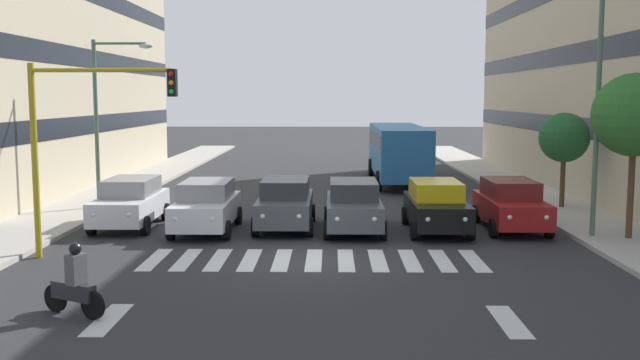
% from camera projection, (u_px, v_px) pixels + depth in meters
% --- Properties ---
extents(ground_plane, '(180.00, 180.00, 0.00)m').
position_uv_depth(ground_plane, '(314.00, 260.00, 20.24)').
color(ground_plane, '#2D2D30').
extents(building_left_block_0, '(8.12, 27.02, 16.15)m').
position_uv_depth(building_left_block_0, '(620.00, 28.00, 36.96)').
color(building_left_block_0, beige).
rests_on(building_left_block_0, ground_plane).
extents(crosswalk_markings, '(9.45, 2.80, 0.01)m').
position_uv_depth(crosswalk_markings, '(314.00, 260.00, 20.24)').
color(crosswalk_markings, silver).
rests_on(crosswalk_markings, ground_plane).
extents(lane_arrow_0, '(0.50, 2.20, 0.01)m').
position_uv_depth(lane_arrow_0, '(509.00, 321.00, 14.72)').
color(lane_arrow_0, silver).
rests_on(lane_arrow_0, ground_plane).
extents(lane_arrow_1, '(0.50, 2.20, 0.01)m').
position_uv_depth(lane_arrow_1, '(108.00, 319.00, 14.84)').
color(lane_arrow_1, silver).
rests_on(lane_arrow_1, ground_plane).
extents(car_0, '(2.02, 4.44, 1.72)m').
position_uv_depth(car_0, '(511.00, 204.00, 24.79)').
color(car_0, maroon).
rests_on(car_0, ground_plane).
extents(car_1, '(2.02, 4.44, 1.72)m').
position_uv_depth(car_1, '(436.00, 206.00, 24.44)').
color(car_1, black).
rests_on(car_1, ground_plane).
extents(car_2, '(2.02, 4.44, 1.72)m').
position_uv_depth(car_2, '(354.00, 206.00, 24.48)').
color(car_2, '#474C51').
rests_on(car_2, ground_plane).
extents(car_3, '(2.02, 4.44, 1.72)m').
position_uv_depth(car_3, '(285.00, 203.00, 25.01)').
color(car_3, '#474C51').
rests_on(car_3, ground_plane).
extents(car_4, '(2.02, 4.44, 1.72)m').
position_uv_depth(car_4, '(206.00, 206.00, 24.47)').
color(car_4, silver).
rests_on(car_4, ground_plane).
extents(car_5, '(2.02, 4.44, 1.72)m').
position_uv_depth(car_5, '(130.00, 202.00, 25.28)').
color(car_5, silver).
rests_on(car_5, ground_plane).
extents(bus_behind_traffic, '(2.78, 10.50, 3.00)m').
position_uv_depth(bus_behind_traffic, '(398.00, 148.00, 38.41)').
color(bus_behind_traffic, '#286BAD').
rests_on(bus_behind_traffic, ground_plane).
extents(motorcycle_with_rider, '(1.55, 0.89, 1.57)m').
position_uv_depth(motorcycle_with_rider, '(74.00, 286.00, 15.04)').
color(motorcycle_with_rider, black).
rests_on(motorcycle_with_rider, ground_plane).
extents(traffic_light_gantry, '(4.14, 0.36, 5.50)m').
position_uv_depth(traffic_light_gantry, '(75.00, 129.00, 20.10)').
color(traffic_light_gantry, '#AD991E').
rests_on(traffic_light_gantry, ground_plane).
extents(street_lamp_left, '(3.44, 0.28, 7.85)m').
position_uv_depth(street_lamp_left, '(581.00, 84.00, 22.53)').
color(street_lamp_left, '#4C6B56').
rests_on(street_lamp_left, sidewalk_left).
extents(street_lamp_right, '(2.41, 0.28, 6.64)m').
position_uv_depth(street_lamp_right, '(105.00, 106.00, 28.48)').
color(street_lamp_right, '#4C6B56').
rests_on(street_lamp_right, sidewalk_right).
extents(street_tree_0, '(2.59, 2.59, 5.16)m').
position_uv_depth(street_tree_0, '(635.00, 115.00, 22.22)').
color(street_tree_0, '#513823').
rests_on(street_tree_0, sidewalk_left).
extents(street_tree_1, '(1.99, 1.99, 3.79)m').
position_uv_depth(street_tree_1, '(564.00, 138.00, 28.71)').
color(street_tree_1, '#513823').
rests_on(street_tree_1, sidewalk_left).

